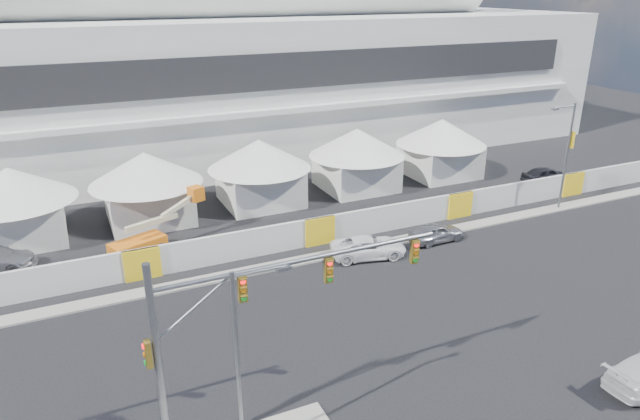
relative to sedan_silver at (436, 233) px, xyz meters
name	(u,v)px	position (x,y,z in m)	size (l,w,h in m)	color
ground	(333,391)	(-13.65, -11.37, -0.69)	(160.00, 160.00, 0.00)	black
far_curb	(495,221)	(6.35, 1.13, -0.63)	(80.00, 1.20, 0.12)	gray
stadium	(236,61)	(-4.94, 30.13, 8.76)	(80.00, 24.80, 21.98)	silver
tent_row	(205,174)	(-13.15, 12.63, 2.46)	(53.40, 8.40, 5.40)	silver
hoarding_fence	(319,231)	(-7.65, 3.13, 0.31)	(70.00, 0.25, 2.00)	silver
scaffold_tower	(536,79)	(32.35, 24.63, 5.31)	(4.40, 4.40, 12.00)	#595B60
sedan_silver	(436,233)	(0.00, 0.00, 0.00)	(4.06, 1.63, 1.38)	#A2A1A5
pickup_curb	(369,247)	(-5.52, -0.11, 0.01)	(5.03, 2.32, 1.40)	white
lot_car_b	(546,175)	(16.74, 6.44, 0.08)	(4.52, 1.82, 1.54)	black
traffic_mast	(222,340)	(-18.71, -12.37, 4.08)	(11.78, 0.80, 8.27)	slate
streetlight_median	(243,355)	(-18.27, -13.43, 3.99)	(2.18, 0.22, 7.89)	slate
streetlight_curb	(566,149)	(12.69, 1.13, 4.30)	(2.55, 0.57, 8.60)	gray
boom_lift	(148,240)	(-18.74, 6.65, 0.29)	(7.42, 2.80, 3.64)	orange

